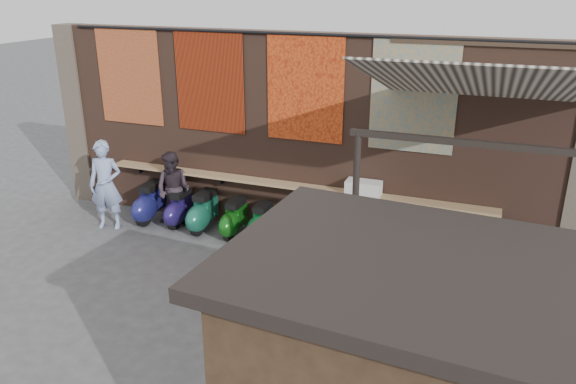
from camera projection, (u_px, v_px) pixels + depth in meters
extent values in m
plane|color=#474749|center=(237.00, 291.00, 9.42)|extent=(70.00, 70.00, 0.00)
cube|color=brown|center=(294.00, 136.00, 11.07)|extent=(10.00, 0.40, 4.00)
cube|color=#4C4238|center=(81.00, 115.00, 12.81)|extent=(0.50, 0.50, 4.00)
cube|color=#9E7A51|center=(287.00, 185.00, 11.07)|extent=(8.00, 0.32, 0.05)
cube|color=white|center=(364.00, 188.00, 10.47)|extent=(0.66, 0.33, 0.26)
cube|color=maroon|center=(129.00, 76.00, 11.73)|extent=(1.50, 0.02, 2.00)
cube|color=red|center=(210.00, 82.00, 11.09)|extent=(1.50, 0.02, 2.00)
cube|color=#D24E1A|center=(305.00, 88.00, 10.42)|extent=(1.50, 0.02, 2.00)
cube|color=teal|center=(413.00, 96.00, 9.76)|extent=(1.50, 0.02, 2.00)
cylinder|color=black|center=(290.00, 34.00, 10.17)|extent=(9.50, 0.06, 0.06)
imported|color=#8B9ECA|center=(106.00, 185.00, 11.53)|extent=(0.78, 0.63, 1.88)
imported|color=#2D232B|center=(174.00, 189.00, 11.69)|extent=(0.78, 0.61, 1.60)
imported|color=#171B34|center=(457.00, 259.00, 8.84)|extent=(0.98, 0.68, 1.55)
imported|color=slate|center=(537.00, 319.00, 7.08)|extent=(1.15, 0.67, 1.77)
imported|color=#9C8663|center=(332.00, 260.00, 8.59)|extent=(1.00, 0.81, 1.76)
cube|color=black|center=(416.00, 268.00, 4.22)|extent=(3.05, 2.43, 0.12)
cube|color=gold|center=(433.00, 299.00, 5.37)|extent=(1.20, 0.12, 0.50)
cube|color=beige|center=(485.00, 83.00, 7.78)|extent=(3.20, 3.28, 0.97)
cube|color=#33261C|center=(493.00, 42.00, 9.03)|extent=(3.30, 0.08, 0.12)
cube|color=black|center=(474.00, 143.00, 6.64)|extent=(3.00, 0.08, 0.08)
cylinder|color=black|center=(353.00, 242.00, 7.65)|extent=(0.09, 0.09, 3.10)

